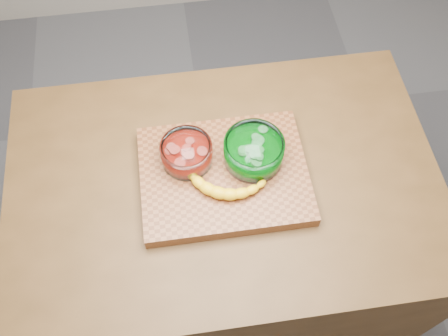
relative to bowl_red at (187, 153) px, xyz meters
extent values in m
plane|color=#5A5A5E|center=(0.09, -0.05, -0.97)|extent=(3.50, 3.50, 0.00)
cube|color=#4F3317|center=(0.09, -0.05, -0.52)|extent=(1.20, 0.80, 0.90)
cube|color=brown|center=(0.09, -0.05, -0.05)|extent=(0.45, 0.35, 0.04)
cylinder|color=white|center=(0.00, 0.00, 0.00)|extent=(0.14, 0.14, 0.06)
cylinder|color=red|center=(0.00, 0.00, -0.01)|extent=(0.12, 0.12, 0.04)
cylinder|color=#F75F4E|center=(0.00, 0.00, 0.02)|extent=(0.11, 0.11, 0.02)
cylinder|color=white|center=(0.18, -0.02, 0.01)|extent=(0.16, 0.16, 0.08)
cylinder|color=#007B0C|center=(0.18, -0.02, -0.01)|extent=(0.14, 0.14, 0.04)
cylinder|color=#59BF5A|center=(0.18, -0.02, 0.02)|extent=(0.13, 0.13, 0.02)
camera|label=1|loc=(0.00, -0.72, 1.13)|focal=40.00mm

